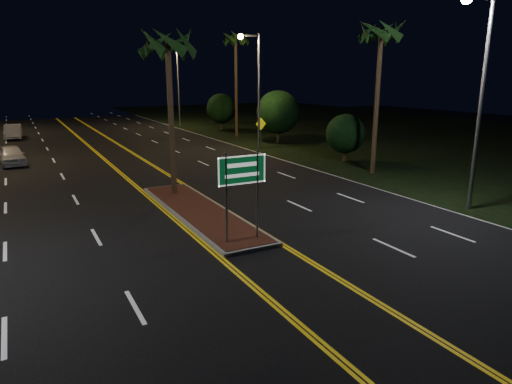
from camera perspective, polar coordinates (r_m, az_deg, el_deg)
ground at (r=14.13m, az=3.42°, el=-10.07°), size 120.00×120.00×0.00m
grass_right at (r=51.75m, az=17.70°, el=7.18°), size 40.00×110.00×0.01m
median_island at (r=20.03m, az=-7.04°, el=-2.46°), size 2.25×10.25×0.17m
highway_sign at (r=15.70m, az=-1.76°, el=1.71°), size 1.80×0.08×3.20m
streetlight_right_near at (r=21.67m, az=25.97°, el=12.47°), size 1.91×0.44×9.00m
streetlight_right_mid at (r=37.25m, az=-0.17°, el=14.05°), size 1.91×0.44×9.00m
streetlight_right_far at (r=55.73m, az=-10.10°, el=13.92°), size 1.91×0.44×9.00m
palm_median at (r=22.54m, az=-10.99°, el=17.75°), size 2.40×2.40×8.30m
palm_right_near at (r=28.56m, az=15.39°, el=18.62°), size 2.40×2.40×9.30m
palm_right_far at (r=45.51m, az=-2.56°, el=18.48°), size 2.40×2.40×10.30m
shrub_near at (r=32.37m, az=11.11°, el=7.16°), size 2.70×2.70×3.30m
shrub_mid at (r=40.77m, az=2.77°, el=9.93°), size 3.78×3.78×4.62m
shrub_far at (r=51.38m, az=-4.38°, el=10.37°), size 3.24×3.24×3.96m
car_near at (r=34.87m, az=-28.26°, el=4.25°), size 2.37×4.71×1.52m
car_far at (r=49.61m, az=-28.11°, el=6.81°), size 2.27×4.83×1.58m
warning_sign at (r=38.39m, az=0.61°, el=8.00°), size 1.03×0.18×2.47m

